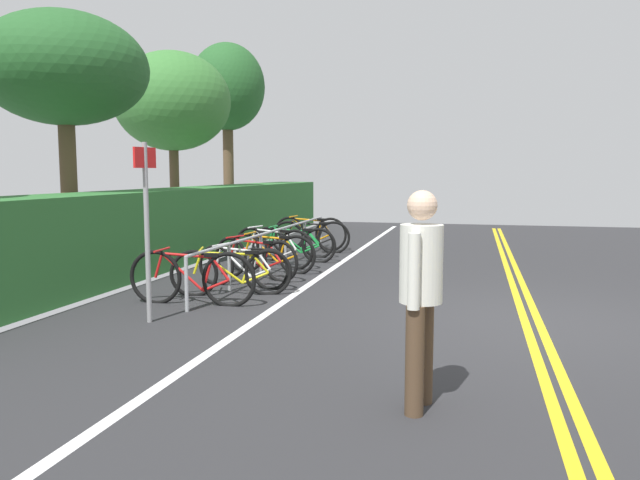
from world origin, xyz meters
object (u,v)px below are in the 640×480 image
bicycle_1 (232,272)px  tree_mid (64,71)px  bicycle_5 (273,247)px  bicycle_9 (310,233)px  bicycle_2 (243,267)px  tree_extra (227,89)px  bike_rack (274,239)px  tree_far_right (172,102)px  bicycle_3 (255,258)px  pedestrian (421,285)px  bicycle_8 (311,237)px  bicycle_6 (293,244)px  sign_post_near (146,214)px  bicycle_7 (295,242)px  bicycle_4 (271,253)px  bicycle_0 (192,278)px

bicycle_1 → tree_mid: size_ratio=0.38×
bicycle_5 → bicycle_9: (2.78, 0.01, 0.01)m
bicycle_2 → bicycle_5: size_ratio=0.94×
bicycle_9 → tree_extra: (3.73, 3.54, 3.87)m
bike_rack → tree_far_right: bearing=49.1°
bicycle_3 → pedestrian: size_ratio=1.02×
bicycle_8 → pedestrian: pedestrian is taller
tree_mid → bicycle_1: bearing=-106.4°
bicycle_6 → bicycle_9: bearing=5.5°
bicycle_9 → bicycle_1: bearing=-177.0°
bicycle_5 → sign_post_near: sign_post_near is taller
bike_rack → pedestrian: (-6.15, -3.18, 0.39)m
bicycle_5 → tree_extra: tree_extra is taller
bicycle_7 → bicycle_8: bicycle_8 is taller
bicycle_6 → pedestrian: bearing=-156.7°
bicycle_1 → pedestrian: pedestrian is taller
bike_rack → bicycle_6: (1.07, -0.06, -0.21)m
bicycle_8 → bicycle_4: bearing=-179.9°
bike_rack → bicycle_3: 1.00m
bicycle_6 → pedestrian: 7.89m
bicycle_5 → pedestrian: (-6.50, -3.30, 0.58)m
bike_rack → pedestrian: 6.93m
bicycle_4 → pedestrian: bearing=-151.8°
bicycle_2 → bicycle_9: bearing=2.5°
bicycle_0 → bicycle_6: size_ratio=1.02×
tree_extra → bicycle_7: bearing=-145.3°
pedestrian → sign_post_near: (1.97, 3.37, 0.34)m
bicycle_8 → bicycle_9: bicycle_9 is taller
pedestrian → bicycle_3: bearing=31.6°
pedestrian → tree_mid: tree_mid is taller
bike_rack → bicycle_9: bicycle_9 is taller
tree_extra → bike_rack: bearing=-151.8°
bicycle_5 → sign_post_near: bearing=179.2°
tree_far_right → pedestrian: bearing=-143.9°
tree_mid → tree_far_right: size_ratio=0.96×
bicycle_4 → bicycle_2: bearing=-179.3°
bike_rack → pedestrian: pedestrian is taller
bicycle_2 → bicycle_3: (0.78, 0.08, 0.02)m
bicycle_0 → bicycle_3: bearing=-3.1°
bicycle_8 → sign_post_near: bearing=178.0°
bicycle_2 → bicycle_5: 2.11m
sign_post_near → tree_extra: 11.94m
sign_post_near → tree_extra: bearing=17.6°
bicycle_9 → bicycle_3: bearing=-178.2°
bicycle_1 → bicycle_7: (4.08, 0.23, -0.02)m
bicycle_1 → sign_post_near: size_ratio=0.80×
sign_post_near → pedestrian: bearing=-120.4°
bicycle_7 → tree_far_right: size_ratio=0.36×
bicycle_3 → bicycle_9: (4.09, 0.13, 0.03)m
bike_rack → bicycle_0: bearing=177.7°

